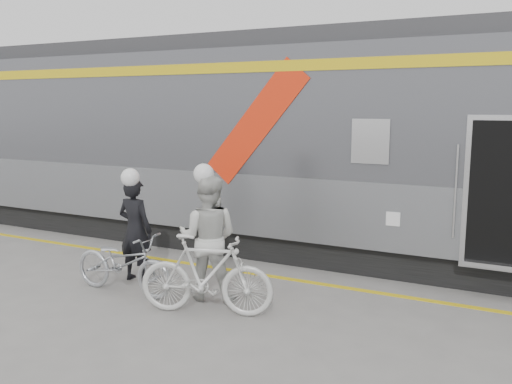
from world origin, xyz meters
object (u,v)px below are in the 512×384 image
Objects in this scene: man at (135,230)px; bicycle_left at (123,263)px; woman at (208,238)px; bicycle_right at (206,275)px.

man is 0.70m from bicycle_left.
woman reaches higher than bicycle_left.
woman is at bearing 12.24° from bicycle_right.
bicycle_left is 1.58m from bicycle_right.
woman is at bearing -72.92° from bicycle_left.
man is 0.91× the size of bicycle_right.
bicycle_left is 0.96× the size of bicycle_right.
woman is (1.27, 0.38, 0.45)m from bicycle_left.
woman reaches higher than man.
man is at bearing 51.61° from bicycle_right.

